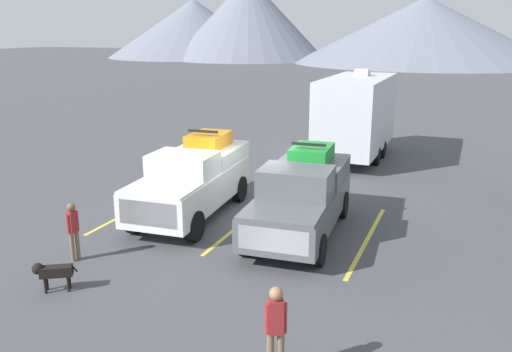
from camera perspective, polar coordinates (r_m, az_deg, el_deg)
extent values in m
plane|color=#47474C|center=(16.85, -0.57, -4.31)|extent=(240.00, 240.00, 0.00)
cube|color=white|center=(16.74, -6.96, -1.23)|extent=(2.42, 5.61, 0.98)
cube|color=white|center=(14.90, -10.19, -1.35)|extent=(2.05, 1.67, 0.08)
cube|color=white|center=(16.09, -7.79, 1.18)|extent=(2.00, 1.56, 0.71)
cube|color=slate|center=(15.58, -8.69, 0.81)|extent=(1.79, 0.33, 0.53)
cube|color=white|center=(17.85, -5.05, 2.36)|extent=(2.16, 2.66, 0.51)
cube|color=silver|center=(14.44, -11.46, -3.99)|extent=(1.72, 0.19, 0.69)
cylinder|color=black|center=(14.93, -6.63, -5.33)|extent=(0.34, 0.88, 0.87)
cylinder|color=black|center=(15.76, -12.83, -4.49)|extent=(0.34, 0.88, 0.87)
cylinder|color=black|center=(18.19, -1.79, -1.37)|extent=(0.34, 0.88, 0.87)
cylinder|color=black|center=(18.88, -7.12, -0.85)|extent=(0.34, 0.88, 0.87)
cube|color=orange|center=(17.75, -5.09, 3.86)|extent=(1.23, 1.69, 0.45)
cylinder|color=black|center=(17.08, -4.40, 3.40)|extent=(0.21, 0.45, 0.44)
cylinder|color=black|center=(17.44, -7.18, 3.57)|extent=(0.21, 0.45, 0.44)
cylinder|color=black|center=(18.09, -3.07, 4.11)|extent=(0.21, 0.45, 0.44)
cylinder|color=black|center=(18.43, -5.73, 4.27)|extent=(0.21, 0.45, 0.44)
cube|color=black|center=(17.27, -5.71, 4.79)|extent=(1.02, 0.15, 0.08)
cube|color=#595B60|center=(15.18, 4.68, -3.29)|extent=(2.44, 5.59, 0.86)
cube|color=#595B60|center=(13.23, 2.75, -3.98)|extent=(2.07, 1.67, 0.08)
cube|color=#595B60|center=(14.47, 4.31, -0.74)|extent=(2.03, 1.55, 0.82)
cube|color=slate|center=(13.93, 3.75, -1.20)|extent=(1.82, 0.36, 0.60)
cube|color=#595B60|center=(16.35, 5.94, 0.68)|extent=(2.19, 2.65, 0.57)
cube|color=silver|center=(12.72, 1.84, -6.85)|extent=(1.74, 0.19, 0.60)
cylinder|color=black|center=(13.46, 6.73, -7.85)|extent=(0.34, 0.83, 0.81)
cylinder|color=black|center=(13.90, -0.96, -6.95)|extent=(0.34, 0.83, 0.81)
cylinder|color=black|center=(16.88, 9.24, -3.02)|extent=(0.34, 0.83, 0.81)
cylinder|color=black|center=(17.24, 3.04, -2.44)|extent=(0.34, 0.83, 0.81)
cube|color=green|center=(16.23, 5.99, 2.42)|extent=(1.24, 1.68, 0.45)
cylinder|color=black|center=(15.62, 7.22, 1.84)|extent=(0.21, 0.45, 0.44)
cylinder|color=black|center=(15.81, 3.93, 2.09)|extent=(0.21, 0.45, 0.44)
cylinder|color=black|center=(16.67, 7.94, 2.69)|extent=(0.21, 0.45, 0.44)
cylinder|color=black|center=(16.85, 4.85, 2.92)|extent=(0.21, 0.45, 0.44)
cube|color=black|center=(15.72, 5.68, 3.39)|extent=(1.03, 0.15, 0.08)
cube|color=gold|center=(18.13, -12.38, -3.22)|extent=(0.12, 5.50, 0.01)
cube|color=gold|center=(16.37, -1.32, -4.91)|extent=(0.12, 5.50, 0.01)
cube|color=gold|center=(15.36, 11.83, -6.67)|extent=(0.12, 5.50, 0.01)
cube|color=silver|center=(24.18, 10.68, 6.65)|extent=(2.53, 6.12, 3.13)
cube|color=#595960|center=(24.44, 7.80, 7.24)|extent=(0.06, 5.86, 0.24)
cube|color=silver|center=(24.88, 11.33, 10.84)|extent=(0.60, 0.70, 0.30)
cube|color=#333333|center=(21.05, 8.34, 0.51)|extent=(0.13, 1.20, 0.12)
cylinder|color=black|center=(23.59, 12.82, 2.07)|extent=(0.22, 0.76, 0.76)
cylinder|color=black|center=(24.06, 7.44, 2.59)|extent=(0.22, 0.76, 0.76)
cylinder|color=black|center=(25.00, 13.41, 2.79)|extent=(0.22, 0.76, 0.76)
cylinder|color=black|center=(25.45, 8.31, 3.27)|extent=(0.22, 0.76, 0.76)
cylinder|color=#726047|center=(14.45, -18.58, -7.00)|extent=(0.11, 0.11, 0.77)
cylinder|color=#726047|center=(14.36, -19.08, -7.19)|extent=(0.11, 0.11, 0.77)
cube|color=maroon|center=(14.17, -19.06, -4.63)|extent=(0.22, 0.26, 0.55)
sphere|color=brown|center=(14.05, -19.19, -3.17)|extent=(0.21, 0.21, 0.21)
cylinder|color=maroon|center=(14.25, -18.65, -4.60)|extent=(0.09, 0.09, 0.49)
cylinder|color=maroon|center=(14.11, -19.45, -4.86)|extent=(0.09, 0.09, 0.49)
cube|color=maroon|center=(9.06, 2.15, -14.81)|extent=(0.31, 0.28, 0.60)
sphere|color=#9E704C|center=(8.86, 2.17, -12.48)|extent=(0.23, 0.23, 0.23)
cylinder|color=maroon|center=(9.06, 1.25, -15.01)|extent=(0.10, 0.10, 0.54)
cylinder|color=maroon|center=(9.09, 3.03, -14.94)|extent=(0.10, 0.10, 0.54)
cube|color=black|center=(12.90, -20.61, -9.53)|extent=(0.73, 0.58, 0.23)
sphere|color=black|center=(12.95, -22.34, -9.17)|extent=(0.26, 0.26, 0.26)
cylinder|color=black|center=(12.81, -18.91, -9.31)|extent=(0.16, 0.12, 0.20)
cylinder|color=black|center=(13.00, -21.63, -10.88)|extent=(0.06, 0.06, 0.36)
cylinder|color=black|center=(13.15, -21.48, -10.56)|extent=(0.06, 0.06, 0.36)
cylinder|color=black|center=(12.90, -19.46, -10.87)|extent=(0.06, 0.06, 0.36)
cylinder|color=black|center=(13.05, -19.34, -10.54)|extent=(0.06, 0.06, 0.36)
cone|color=slate|center=(112.11, -6.67, 15.44)|extent=(34.34, 34.34, 11.31)
cone|color=slate|center=(103.52, -0.82, 16.53)|extent=(29.19, 29.19, 14.89)
cone|color=slate|center=(95.88, 17.55, 14.67)|extent=(43.14, 43.14, 10.72)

